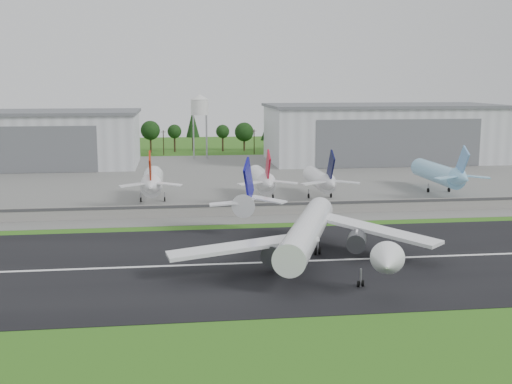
{
  "coord_description": "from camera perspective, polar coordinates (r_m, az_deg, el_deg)",
  "views": [
    {
      "loc": [
        -17.02,
        -110.91,
        35.46
      ],
      "look_at": [
        2.36,
        40.0,
        9.0
      ],
      "focal_mm": 45.0,
      "sensor_mm": 36.0,
      "label": 1
    }
  ],
  "objects": [
    {
      "name": "utility_poles",
      "position": [
        313.39,
        -4.17,
        3.34
      ],
      "size": [
        230.0,
        3.0,
        12.0
      ],
      "primitive_type": null,
      "color": "black",
      "rests_on": "ground"
    },
    {
      "name": "parked_jet_red_b",
      "position": [
        191.51,
        0.55,
        1.07
      ],
      "size": [
        7.36,
        31.29,
        16.67
      ],
      "color": "white",
      "rests_on": "ground"
    },
    {
      "name": "apron",
      "position": [
        234.23,
        -3.07,
        1.16
      ],
      "size": [
        320.0,
        150.0,
        0.1
      ],
      "primitive_type": "cube",
      "color": "slate",
      "rests_on": "ground"
    },
    {
      "name": "main_airliner",
      "position": [
        126.97,
        4.65,
        -4.1
      ],
      "size": [
        53.96,
        57.53,
        18.17
      ],
      "rotation": [
        0.0,
        0.0,
        2.8
      ],
      "color": "white",
      "rests_on": "runway"
    },
    {
      "name": "runway_centerline",
      "position": [
        127.12,
        0.67,
        -6.28
      ],
      "size": [
        220.0,
        1.0,
        0.02
      ],
      "primitive_type": "cube",
      "color": "white",
      "rests_on": "runway"
    },
    {
      "name": "parked_jet_skyblue",
      "position": [
        212.1,
        16.14,
        1.57
      ],
      "size": [
        7.36,
        37.29,
        16.85
      ],
      "color": "#87C5EA",
      "rests_on": "ground"
    },
    {
      "name": "treeline",
      "position": [
        328.27,
        -4.31,
        3.64
      ],
      "size": [
        320.0,
        16.0,
        22.0
      ],
      "primitive_type": null,
      "color": "black",
      "rests_on": "ground"
    },
    {
      "name": "blast_fence",
      "position": [
        170.13,
        -1.43,
        -1.55
      ],
      "size": [
        240.0,
        0.61,
        3.5
      ],
      "color": "gray",
      "rests_on": "ground"
    },
    {
      "name": "ground",
      "position": [
        117.68,
        1.35,
        -7.68
      ],
      "size": [
        600.0,
        600.0,
        0.0
      ],
      "primitive_type": "plane",
      "color": "#306117",
      "rests_on": "ground"
    },
    {
      "name": "parked_jet_navy",
      "position": [
        194.76,
        5.81,
        1.08
      ],
      "size": [
        7.36,
        31.29,
        16.36
      ],
      "color": "white",
      "rests_on": "ground"
    },
    {
      "name": "parked_jet_red_a",
      "position": [
        189.86,
        -9.22,
        0.91
      ],
      "size": [
        7.36,
        31.29,
        16.83
      ],
      "color": "white",
      "rests_on": "ground"
    },
    {
      "name": "water_tower",
      "position": [
        296.35,
        -5.04,
        7.72
      ],
      "size": [
        8.4,
        8.4,
        29.4
      ],
      "color": "#99999E",
      "rests_on": "ground"
    },
    {
      "name": "runway",
      "position": [
        127.13,
        0.67,
        -6.31
      ],
      "size": [
        320.0,
        60.0,
        0.1
      ],
      "primitive_type": "cube",
      "color": "black",
      "rests_on": "ground"
    },
    {
      "name": "hangar_east",
      "position": [
        291.67,
        11.14,
        5.19
      ],
      "size": [
        102.0,
        47.0,
        25.2
      ],
      "color": "silver",
      "rests_on": "ground"
    },
    {
      "name": "hangar_west",
      "position": [
        283.93,
        -20.17,
        4.45
      ],
      "size": [
        97.0,
        44.0,
        23.2
      ],
      "color": "silver",
      "rests_on": "ground"
    }
  ]
}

